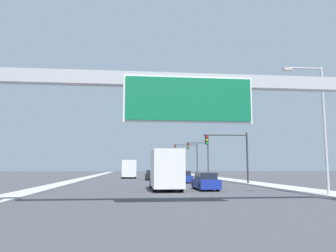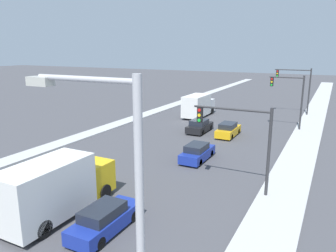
% 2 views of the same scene
% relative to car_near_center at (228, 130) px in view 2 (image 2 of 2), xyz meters
% --- Properties ---
extents(sidewalk_right, '(3.00, 120.00, 0.15)m').
position_rel_car_near_center_xyz_m(sidewalk_right, '(7.75, 8.37, -0.64)').
color(sidewalk_right, '#B6B6B6').
rests_on(sidewalk_right, ground).
extents(median_strip_left, '(2.00, 120.00, 0.15)m').
position_rel_car_near_center_xyz_m(median_strip_left, '(-14.25, 8.37, -0.64)').
color(median_strip_left, '#B6B6B6').
rests_on(median_strip_left, ground).
extents(car_near_center, '(1.72, 4.31, 1.54)m').
position_rel_car_near_center_xyz_m(car_near_center, '(0.00, 0.00, 0.00)').
color(car_near_center, gold).
rests_on(car_near_center, ground).
extents(car_mid_center, '(1.70, 4.66, 1.51)m').
position_rel_car_near_center_xyz_m(car_mid_center, '(0.00, -21.76, -0.01)').
color(car_mid_center, navy).
rests_on(car_mid_center, ground).
extents(car_near_left, '(1.87, 4.23, 1.49)m').
position_rel_car_near_center_xyz_m(car_near_left, '(-3.50, 0.27, -0.02)').
color(car_near_left, black).
rests_on(car_near_left, ground).
extents(car_mid_left, '(1.73, 4.34, 1.49)m').
position_rel_car_near_center_xyz_m(car_mid_left, '(-0.00, -8.97, -0.02)').
color(car_mid_left, navy).
rests_on(car_mid_left, ground).
extents(truck_box_primary, '(2.42, 7.15, 3.14)m').
position_rel_car_near_center_xyz_m(truck_box_primary, '(-7.00, 8.44, 0.88)').
color(truck_box_primary, white).
rests_on(truck_box_primary, ground).
extents(truck_box_secondary, '(2.45, 7.54, 3.43)m').
position_rel_car_near_center_xyz_m(truck_box_secondary, '(-3.50, -21.65, 1.01)').
color(truck_box_secondary, yellow).
rests_on(truck_box_secondary, ground).
extents(traffic_light_near_intersection, '(5.25, 0.32, 5.93)m').
position_rel_car_near_center_xyz_m(traffic_light_near_intersection, '(5.02, -13.63, 3.36)').
color(traffic_light_near_intersection, '#2D2D30').
rests_on(traffic_light_near_intersection, ground).
extents(traffic_light_mid_block, '(3.94, 0.32, 6.48)m').
position_rel_car_near_center_xyz_m(traffic_light_mid_block, '(5.56, 6.37, 3.60)').
color(traffic_light_mid_block, '#2D2D30').
rests_on(traffic_light_mid_block, ground).
extents(traffic_light_far_intersection, '(5.03, 0.32, 6.76)m').
position_rel_car_near_center_xyz_m(traffic_light_far_intersection, '(5.21, 16.37, 3.86)').
color(traffic_light_far_intersection, '#2D2D30').
rests_on(traffic_light_far_intersection, ground).
extents(street_lamp_right, '(2.89, 0.28, 9.05)m').
position_rel_car_near_center_xyz_m(street_lamp_right, '(6.49, -29.06, 4.63)').
color(street_lamp_right, '#B2B2B7').
rests_on(street_lamp_right, ground).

